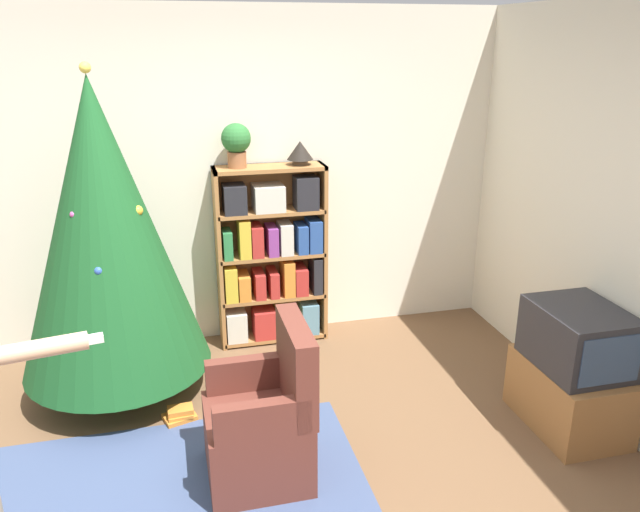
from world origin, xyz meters
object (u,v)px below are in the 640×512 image
Objects in this scene: television at (578,338)px; armchair at (264,425)px; bookshelf at (272,260)px; potted_plant at (236,142)px; table_lamp at (300,151)px; christmas_tree at (104,230)px.

armchair is at bearing 179.97° from television.
bookshelf is 2.38× the size of television.
bookshelf is at bearing -1.65° from potted_plant.
table_lamp is at bearing 1.64° from bookshelf.
christmas_tree reaches higher than table_lamp.
christmas_tree reaches higher than potted_plant.
television is 0.66× the size of armchair.
bookshelf is 2.32m from television.
christmas_tree is at bearing 158.13° from television.
television is 1.98m from armchair.
bookshelf is at bearing 133.99° from television.
table_lamp is (0.58, 1.68, 1.22)m from armchair.
table_lamp is (1.42, 0.56, 0.36)m from christmas_tree.
christmas_tree is 1.64m from armchair.
bookshelf is 0.65× the size of christmas_tree.
television is at bearing 89.92° from armchair.
christmas_tree is 11.14× the size of table_lamp.
bookshelf is at bearing 168.36° from armchair.
potted_plant reaches higher than television.
christmas_tree is 6.77× the size of potted_plant.
table_lamp is (0.24, 0.01, 0.85)m from bookshelf.
bookshelf is 0.97m from potted_plant.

